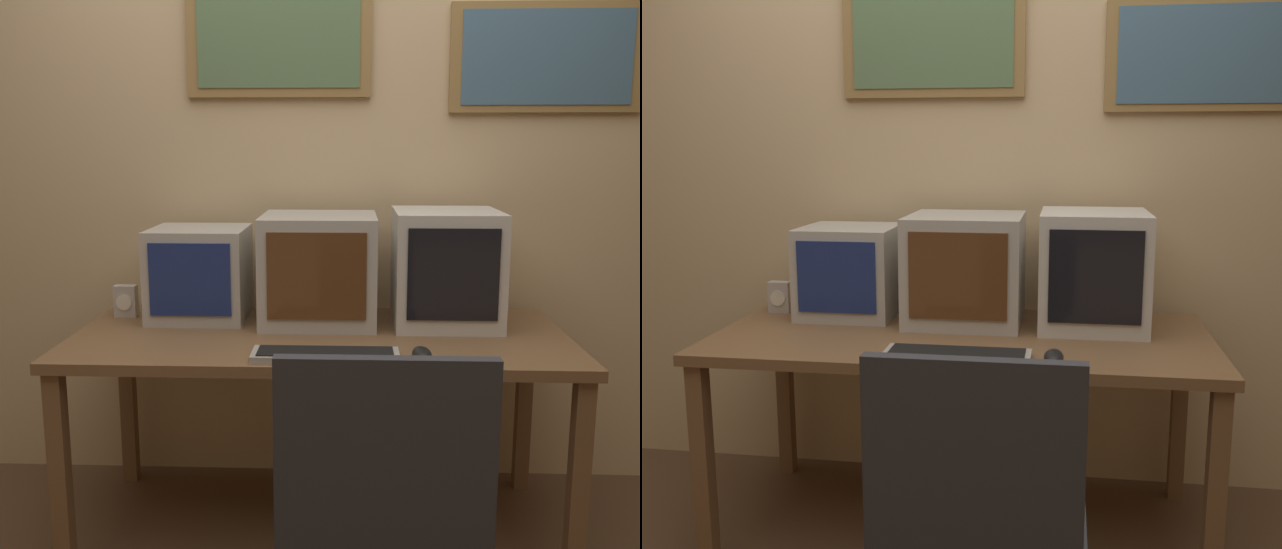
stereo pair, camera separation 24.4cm
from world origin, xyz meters
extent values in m
cube|color=#D1B284|center=(0.00, 1.23, 1.30)|extent=(8.00, 0.05, 2.60)
cube|color=olive|center=(0.85, 1.19, 1.71)|extent=(0.73, 0.02, 0.41)
cube|color=#42667F|center=(0.85, 1.17, 1.71)|extent=(0.64, 0.01, 0.35)
cube|color=olive|center=(-0.18, 1.19, 1.81)|extent=(0.72, 0.02, 0.50)
cube|color=#56754C|center=(-0.18, 1.17, 1.81)|extent=(0.63, 0.01, 0.43)
cube|color=brown|center=(0.00, 0.73, 0.72)|extent=(1.70, 0.79, 0.04)
cube|color=brown|center=(-0.80, 0.38, 0.35)|extent=(0.06, 0.06, 0.70)
cube|color=brown|center=(0.80, 0.38, 0.35)|extent=(0.06, 0.06, 0.70)
cube|color=brown|center=(-0.80, 1.08, 0.35)|extent=(0.06, 0.06, 0.70)
cube|color=brown|center=(0.80, 1.08, 0.35)|extent=(0.06, 0.06, 0.70)
cube|color=#B7B2A8|center=(-0.46, 0.95, 0.90)|extent=(0.35, 0.35, 0.34)
cube|color=navy|center=(-0.46, 0.77, 0.91)|extent=(0.29, 0.01, 0.26)
cube|color=#B7B2A8|center=(-0.01, 0.91, 0.93)|extent=(0.41, 0.41, 0.39)
cube|color=#563319|center=(-0.01, 0.70, 0.94)|extent=(0.34, 0.01, 0.30)
cube|color=beige|center=(0.45, 0.90, 0.94)|extent=(0.37, 0.41, 0.41)
cube|color=black|center=(0.45, 0.69, 0.95)|extent=(0.31, 0.01, 0.31)
cube|color=#A8A399|center=(0.03, 0.43, 0.75)|extent=(0.45, 0.14, 0.02)
cube|color=black|center=(0.03, 0.43, 0.76)|extent=(0.41, 0.11, 0.00)
ellipsoid|color=black|center=(0.32, 0.42, 0.75)|extent=(0.06, 0.12, 0.04)
cube|color=#B7B2AD|center=(-0.75, 0.94, 0.79)|extent=(0.08, 0.05, 0.12)
cylinder|color=white|center=(-0.75, 0.92, 0.79)|extent=(0.06, 0.00, 0.06)
cube|color=#2D2D33|center=(0.17, -0.10, 0.43)|extent=(0.48, 0.48, 0.04)
cube|color=#2D2D33|center=(0.17, -0.33, 0.71)|extent=(0.45, 0.04, 0.52)
camera|label=1|loc=(0.10, -1.67, 1.38)|focal=40.00mm
camera|label=2|loc=(0.34, -1.64, 1.38)|focal=40.00mm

